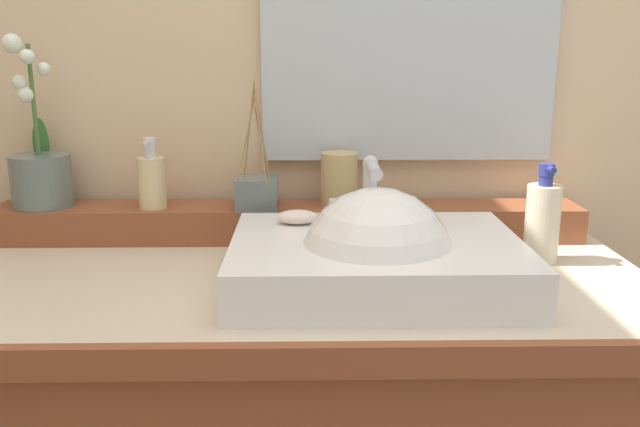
% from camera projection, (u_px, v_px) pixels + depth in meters
% --- Properties ---
extents(back_ledge, '(1.14, 0.12, 0.07)m').
position_uv_depth(back_ledge, '(288.00, 222.00, 1.31)').
color(back_ledge, brown).
rests_on(back_ledge, vanity_cabinet).
extents(sink_basin, '(0.45, 0.34, 0.27)m').
position_uv_depth(sink_basin, '(376.00, 263.00, 1.05)').
color(sink_basin, white).
rests_on(sink_basin, vanity_cabinet).
extents(soap_bar, '(0.07, 0.04, 0.02)m').
position_uv_depth(soap_bar, '(298.00, 217.00, 1.14)').
color(soap_bar, beige).
rests_on(soap_bar, sink_basin).
extents(potted_plant, '(0.11, 0.13, 0.32)m').
position_uv_depth(potted_plant, '(40.00, 168.00, 1.28)').
color(potted_plant, slate).
rests_on(potted_plant, back_ledge).
extents(soap_dispenser, '(0.05, 0.05, 0.14)m').
position_uv_depth(soap_dispenser, '(152.00, 180.00, 1.27)').
color(soap_dispenser, beige).
rests_on(soap_dispenser, back_ledge).
extents(tumbler_cup, '(0.07, 0.07, 0.10)m').
position_uv_depth(tumbler_cup, '(339.00, 179.00, 1.30)').
color(tumbler_cup, tan).
rests_on(tumbler_cup, back_ledge).
extents(reed_diffuser, '(0.08, 0.10, 0.24)m').
position_uv_depth(reed_diffuser, '(257.00, 192.00, 1.28)').
color(reed_diffuser, slate).
rests_on(reed_diffuser, back_ledge).
extents(lotion_bottle, '(0.06, 0.06, 0.17)m').
position_uv_depth(lotion_bottle, '(542.00, 221.00, 1.16)').
color(lotion_bottle, beige).
rests_on(lotion_bottle, vanity_cabinet).
extents(mirror, '(0.58, 0.02, 0.56)m').
position_uv_depth(mirror, '(411.00, 14.00, 1.29)').
color(mirror, silver).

